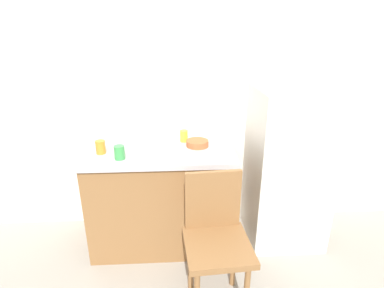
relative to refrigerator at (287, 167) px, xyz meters
The scene contains 10 objects.
back_wall 1.04m from the refrigerator, 155.63° to the left, with size 4.80×0.10×2.58m, color white.
cabinet_base 1.06m from the refrigerator, behind, with size 1.10×0.60×0.80m, color olive.
countertop 1.05m from the refrigerator, behind, with size 1.14×0.64×0.04m, color #B7B7BC.
faucet 1.15m from the refrigerator, 167.57° to the left, with size 0.02×0.02×0.23m, color #B7B7BC.
refrigerator is the anchor object (origin of this frame).
chair 0.94m from the refrigerator, 135.78° to the right, with size 0.43×0.43×0.89m.
terracotta_bowl 0.77m from the refrigerator, behind, with size 0.18×0.18×0.05m, color #B25B33.
cup_orange 1.48m from the refrigerator, behind, with size 0.07×0.07×0.10m, color orange.
cup_green 1.34m from the refrigerator, behind, with size 0.08×0.08×0.10m, color green.
cup_yellow 0.88m from the refrigerator, behind, with size 0.06×0.06×0.10m, color yellow.
Camera 1 is at (-0.16, -1.54, 1.73)m, focal length 28.44 mm.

